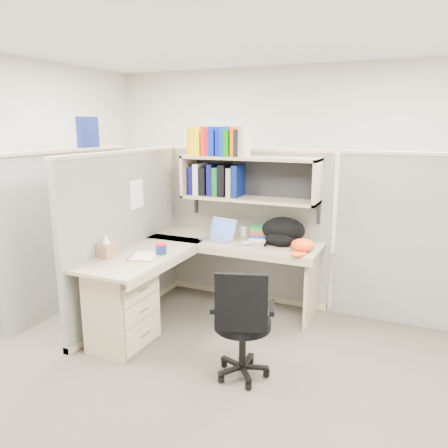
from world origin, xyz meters
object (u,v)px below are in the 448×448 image
at_px(task_chair, 242,341).
at_px(snack_canister, 161,248).
at_px(desk, 155,289).
at_px(backpack, 282,231).
at_px(laptop, 217,230).

bearing_deg(task_chair, snack_canister, 154.21).
bearing_deg(desk, backpack, 45.25).
relative_size(desk, laptop, 5.68).
bearing_deg(laptop, desk, -94.29).
bearing_deg(snack_canister, desk, -88.57).
relative_size(backpack, snack_canister, 4.14).
xyz_separation_m(laptop, snack_canister, (-0.26, -0.64, -0.06)).
height_order(desk, task_chair, task_chair).
distance_m(laptop, snack_canister, 0.69).
bearing_deg(snack_canister, task_chair, -25.79).
bearing_deg(laptop, snack_canister, -97.88).
bearing_deg(laptop, backpack, 26.00).
height_order(backpack, task_chair, backpack).
xyz_separation_m(laptop, backpack, (0.63, 0.13, 0.02)).
distance_m(desk, task_chair, 1.04).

